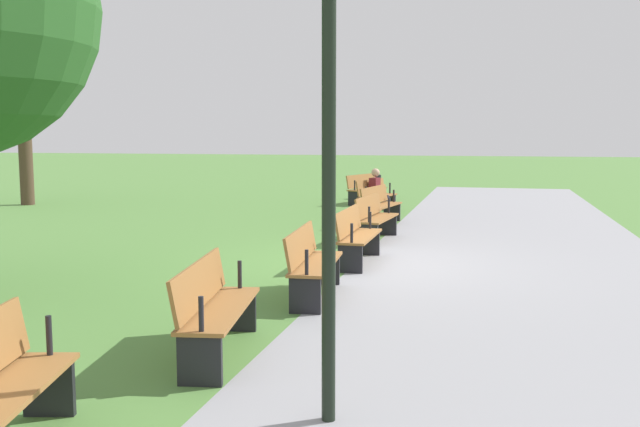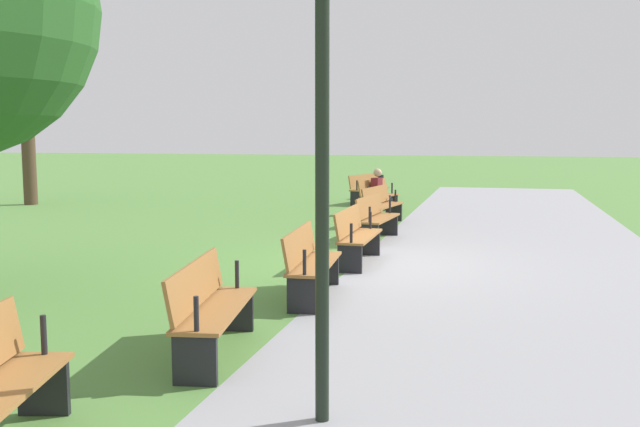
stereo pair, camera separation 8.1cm
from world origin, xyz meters
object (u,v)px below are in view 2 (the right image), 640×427
at_px(bench_3, 376,217).
at_px(bench_4, 356,235).
at_px(bench_1, 377,195).
at_px(bench_0, 368,188).
at_px(bench_5, 310,261).
at_px(bench_6, 210,306).
at_px(tree_2, 24,53).
at_px(bench_2, 381,205).
at_px(person_seated, 380,190).
at_px(lamp_post, 322,9).
at_px(trash_bin, 377,187).

distance_m(bench_3, bench_4, 2.47).
distance_m(bench_1, bench_3, 4.93).
distance_m(bench_0, bench_1, 2.47).
distance_m(bench_0, bench_5, 12.25).
bearing_deg(bench_6, tree_2, -146.54).
bearing_deg(bench_5, bench_2, 177.63).
bearing_deg(bench_1, person_seated, 42.78).
bearing_deg(lamp_post, bench_5, -163.32).
bearing_deg(bench_3, bench_0, -163.50).
distance_m(bench_3, person_seated, 4.73).
relative_size(tree_2, lamp_post, 1.45).
relative_size(bench_3, bench_4, 1.02).
relative_size(bench_3, tree_2, 0.29).
relative_size(bench_0, bench_6, 1.00).
distance_m(bench_1, trash_bin, 4.17).
bearing_deg(trash_bin, tree_2, -65.09).
bearing_deg(bench_4, lamp_post, 9.20).
bearing_deg(bench_3, person_seated, -166.69).
xyz_separation_m(bench_5, trash_bin, (-13.90, -1.53, -0.08)).
xyz_separation_m(bench_2, bench_6, (9.82, -0.00, 0.00)).
height_order(bench_3, bench_4, same).
height_order(bench_4, person_seated, person_seated).
xyz_separation_m(bench_1, bench_4, (7.33, 0.91, 0.00)).
bearing_deg(bench_0, tree_2, -55.18).
xyz_separation_m(bench_3, bench_4, (2.46, 0.10, 0.00)).
bearing_deg(bench_3, bench_4, 7.08).
distance_m(bench_0, bench_2, 4.93).
relative_size(bench_5, bench_6, 0.99).
distance_m(bench_4, person_seated, 7.19).
xyz_separation_m(bench_0, person_seated, (2.55, 0.80, 0.16)).
height_order(bench_1, bench_3, same).
bearing_deg(trash_bin, bench_2, 10.64).
height_order(bench_6, person_seated, person_seated).
bearing_deg(bench_0, trash_bin, -160.32).
xyz_separation_m(bench_4, bench_5, (2.46, -0.10, 0.00)).
xyz_separation_m(lamp_post, trash_bin, (-17.54, -2.62, -2.54)).
xyz_separation_m(bench_1, bench_3, (4.86, 0.81, 0.00)).
bearing_deg(person_seated, bench_2, 24.42).
height_order(tree_2, trash_bin, tree_2).
bearing_deg(bench_0, lamp_post, 28.25).
bearing_deg(tree_2, bench_2, 79.72).
distance_m(person_seated, tree_2, 11.26).
distance_m(bench_2, person_seated, 2.27).
xyz_separation_m(tree_2, lamp_post, (13.01, 12.38, -1.56)).
relative_size(bench_1, person_seated, 1.49).
relative_size(bench_2, lamp_post, 0.42).
height_order(person_seated, lamp_post, lamp_post).
distance_m(lamp_post, trash_bin, 17.91).
bearing_deg(bench_4, bench_2, -175.29).
relative_size(bench_3, trash_bin, 2.26).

